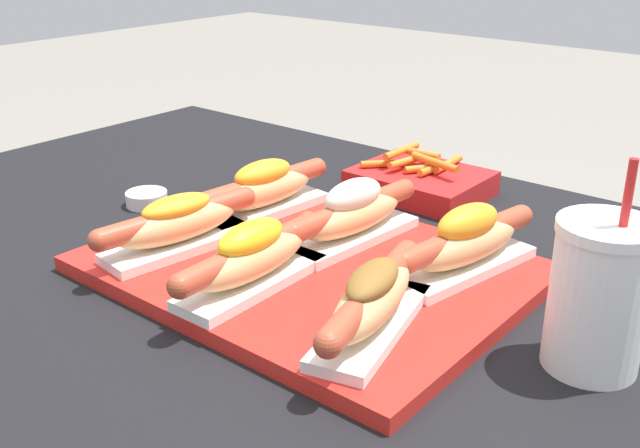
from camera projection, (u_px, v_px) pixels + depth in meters
The scene contains 10 objects.
serving_tray at pixel (309, 268), 0.87m from camera, with size 0.48×0.36×0.02m.
hot_dog_0 at pixel (178, 223), 0.88m from camera, with size 0.08×0.22×0.07m.
hot_dog_1 at pixel (251, 258), 0.79m from camera, with size 0.06×0.23×0.08m.
hot_dog_2 at pixel (372, 300), 0.71m from camera, with size 0.10×0.22×0.07m.
hot_dog_3 at pixel (263, 189), 0.99m from camera, with size 0.08×0.23×0.07m.
hot_dog_4 at pixel (353, 214), 0.90m from camera, with size 0.08×0.23×0.08m.
hot_dog_5 at pixel (466, 242), 0.83m from camera, with size 0.09×0.22×0.08m.
sauce_bowl at pixel (147, 198), 1.07m from camera, with size 0.06×0.06×0.02m.
drink_cup at pixel (599, 296), 0.67m from camera, with size 0.09×0.09×0.20m.
fries_basket at pixel (420, 181), 1.12m from camera, with size 0.19×0.15×0.06m.
Camera 1 is at (0.52, -0.57, 1.10)m, focal length 42.00 mm.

